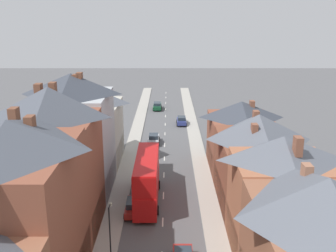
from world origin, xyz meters
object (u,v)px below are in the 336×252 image
(car_parked_right_a, at_px, (181,120))
(car_mid_white, at_px, (157,106))
(double_decker_bus_lead, at_px, (147,178))
(car_mid_black, at_px, (133,206))
(car_near_silver, at_px, (153,139))
(street_lamp, at_px, (110,231))

(car_parked_right_a, relative_size, car_mid_white, 0.88)
(double_decker_bus_lead, relative_size, car_mid_black, 2.51)
(double_decker_bus_lead, height_order, car_mid_white, double_decker_bus_lead)
(car_parked_right_a, bearing_deg, car_mid_white, 112.44)
(car_near_silver, height_order, car_mid_black, same)
(car_near_silver, distance_m, car_parked_right_a, 12.05)
(car_mid_black, xyz_separation_m, car_mid_white, (1.30, 45.77, 0.02))
(double_decker_bus_lead, bearing_deg, car_mid_white, 89.99)
(double_decker_bus_lead, bearing_deg, car_parked_right_a, 81.07)
(car_near_silver, relative_size, car_parked_right_a, 1.03)
(double_decker_bus_lead, distance_m, street_lamp, 11.88)
(car_parked_right_a, relative_size, car_mid_black, 0.93)
(car_parked_right_a, distance_m, car_mid_black, 34.47)
(car_mid_white, bearing_deg, car_mid_black, -91.63)
(car_mid_white, distance_m, street_lamp, 54.84)
(car_near_silver, bearing_deg, car_parked_right_a, 66.01)
(car_parked_right_a, bearing_deg, double_decker_bus_lead, -98.93)
(car_near_silver, relative_size, car_mid_black, 0.96)
(car_parked_right_a, relative_size, street_lamp, 0.73)
(double_decker_bus_lead, distance_m, car_mid_white, 43.16)
(car_parked_right_a, xyz_separation_m, car_mid_black, (-6.20, -33.91, -0.00))
(car_parked_right_a, height_order, car_mid_black, car_parked_right_a)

